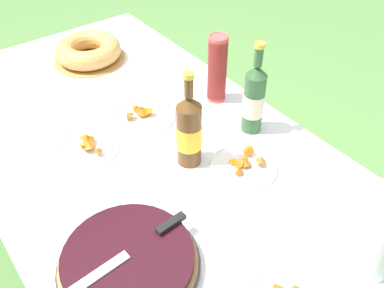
{
  "coord_description": "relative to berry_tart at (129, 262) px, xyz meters",
  "views": [
    {
      "loc": [
        1.05,
        -0.53,
        1.63
      ],
      "look_at": [
        0.21,
        0.1,
        0.74
      ],
      "focal_mm": 40.0,
      "sensor_mm": 36.0,
      "label": 1
    }
  ],
  "objects": [
    {
      "name": "ground_plane",
      "position": [
        -0.45,
        0.28,
        -0.7
      ],
      "size": [
        16.0,
        16.0,
        0.0
      ],
      "primitive_type": "plane",
      "color": "#568442"
    },
    {
      "name": "garden_table",
      "position": [
        -0.45,
        0.28,
        -0.09
      ],
      "size": [
        1.81,
        1.02,
        0.67
      ],
      "color": "#A87A47",
      "rests_on": "ground_plane"
    },
    {
      "name": "snack_plate_right",
      "position": [
        -0.48,
        0.13,
        -0.01
      ],
      "size": [
        0.21,
        0.21,
        0.06
      ],
      "color": "white",
      "rests_on": "tablecloth"
    },
    {
      "name": "tablecloth",
      "position": [
        -0.45,
        0.28,
        -0.04
      ],
      "size": [
        1.82,
        1.03,
        0.1
      ],
      "color": "white",
      "rests_on": "garden_table"
    },
    {
      "name": "cider_bottle_amber",
      "position": [
        -0.23,
        0.37,
        0.1
      ],
      "size": [
        0.08,
        0.08,
        0.33
      ],
      "color": "brown",
      "rests_on": "tablecloth"
    },
    {
      "name": "paper_towel_roll",
      "position": [
        0.36,
        0.49,
        0.11
      ],
      "size": [
        0.11,
        0.11,
        0.27
      ],
      "color": "white",
      "rests_on": "tablecloth"
    },
    {
      "name": "serving_knife",
      "position": [
        -0.0,
        0.03,
        0.04
      ],
      "size": [
        0.05,
        0.38,
        0.01
      ],
      "rotation": [
        0.0,
        0.0,
        4.79
      ],
      "color": "silver",
      "rests_on": "berry_tart"
    },
    {
      "name": "snack_plate_near",
      "position": [
        -0.53,
        0.38,
        -0.01
      ],
      "size": [
        0.23,
        0.23,
        0.06
      ],
      "color": "white",
      "rests_on": "tablecloth"
    },
    {
      "name": "bundt_cake",
      "position": [
        -1.03,
        0.41,
        0.02
      ],
      "size": [
        0.32,
        0.32,
        0.09
      ],
      "color": "#B78447",
      "rests_on": "tablecloth"
    },
    {
      "name": "berry_tart",
      "position": [
        0.0,
        0.0,
        0.0
      ],
      "size": [
        0.37,
        0.37,
        0.06
      ],
      "color": "#38383D",
      "rests_on": "tablecloth"
    },
    {
      "name": "snack_plate_left",
      "position": [
        -0.1,
        0.48,
        -0.02
      ],
      "size": [
        0.22,
        0.22,
        0.06
      ],
      "color": "white",
      "rests_on": "tablecloth"
    },
    {
      "name": "cider_bottle_green",
      "position": [
        -0.24,
        0.64,
        0.1
      ],
      "size": [
        0.07,
        0.07,
        0.34
      ],
      "color": "#2D562D",
      "rests_on": "tablecloth"
    },
    {
      "name": "cup_stack",
      "position": [
        -0.46,
        0.66,
        0.1
      ],
      "size": [
        0.07,
        0.07,
        0.27
      ],
      "color": "#E04C47",
      "rests_on": "tablecloth"
    }
  ]
}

